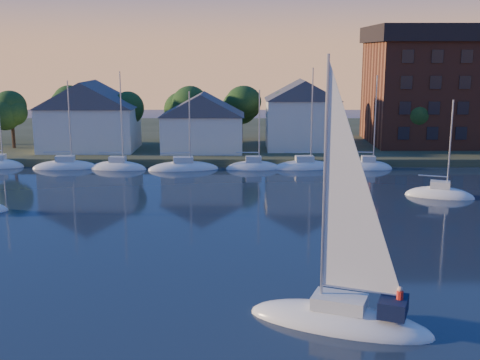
{
  "coord_description": "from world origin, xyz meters",
  "views": [
    {
      "loc": [
        -0.54,
        -26.29,
        14.47
      ],
      "look_at": [
        -0.69,
        22.0,
        4.23
      ],
      "focal_mm": 45.0,
      "sensor_mm": 36.0,
      "label": 1
    }
  ],
  "objects_px": {
    "clubhouse_west": "(89,115)",
    "clubhouse_east": "(302,114)",
    "hero_sailboat": "(342,314)",
    "clubhouse_centre": "(203,121)",
    "drifting_sailboat_right": "(439,196)",
    "condo_block": "(472,85)"
  },
  "relations": [
    {
      "from": "clubhouse_centre",
      "to": "condo_block",
      "type": "relative_size",
      "value": 0.37
    },
    {
      "from": "clubhouse_centre",
      "to": "hero_sailboat",
      "type": "xyz_separation_m",
      "value": [
        10.89,
        -52.98,
        -4.5
      ]
    },
    {
      "from": "clubhouse_east",
      "to": "hero_sailboat",
      "type": "distance_m",
      "value": 55.33
    },
    {
      "from": "clubhouse_west",
      "to": "clubhouse_centre",
      "type": "bearing_deg",
      "value": -3.58
    },
    {
      "from": "clubhouse_west",
      "to": "drifting_sailboat_right",
      "type": "bearing_deg",
      "value": -30.27
    },
    {
      "from": "drifting_sailboat_right",
      "to": "clubhouse_centre",
      "type": "bearing_deg",
      "value": 156.4
    },
    {
      "from": "clubhouse_east",
      "to": "condo_block",
      "type": "relative_size",
      "value": 0.34
    },
    {
      "from": "condo_block",
      "to": "drifting_sailboat_right",
      "type": "height_order",
      "value": "condo_block"
    },
    {
      "from": "clubhouse_west",
      "to": "clubhouse_east",
      "type": "distance_m",
      "value": 30.02
    },
    {
      "from": "clubhouse_east",
      "to": "hero_sailboat",
      "type": "height_order",
      "value": "hero_sailboat"
    },
    {
      "from": "hero_sailboat",
      "to": "drifting_sailboat_right",
      "type": "xyz_separation_m",
      "value": [
        14.84,
        29.63,
        -0.54
      ]
    },
    {
      "from": "clubhouse_east",
      "to": "drifting_sailboat_right",
      "type": "height_order",
      "value": "clubhouse_east"
    },
    {
      "from": "clubhouse_centre",
      "to": "clubhouse_east",
      "type": "relative_size",
      "value": 1.1
    },
    {
      "from": "clubhouse_east",
      "to": "condo_block",
      "type": "bearing_deg",
      "value": 12.89
    },
    {
      "from": "clubhouse_centre",
      "to": "drifting_sailboat_right",
      "type": "xyz_separation_m",
      "value": [
        25.72,
        -23.35,
        -5.04
      ]
    },
    {
      "from": "clubhouse_west",
      "to": "hero_sailboat",
      "type": "relative_size",
      "value": 0.88
    },
    {
      "from": "hero_sailboat",
      "to": "drifting_sailboat_right",
      "type": "height_order",
      "value": "hero_sailboat"
    },
    {
      "from": "clubhouse_west",
      "to": "drifting_sailboat_right",
      "type": "height_order",
      "value": "clubhouse_west"
    },
    {
      "from": "hero_sailboat",
      "to": "drifting_sailboat_right",
      "type": "relative_size",
      "value": 1.41
    },
    {
      "from": "clubhouse_east",
      "to": "drifting_sailboat_right",
      "type": "distance_m",
      "value": 28.55
    },
    {
      "from": "hero_sailboat",
      "to": "condo_block",
      "type": "bearing_deg",
      "value": -94.35
    },
    {
      "from": "clubhouse_east",
      "to": "hero_sailboat",
      "type": "relative_size",
      "value": 0.68
    }
  ]
}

